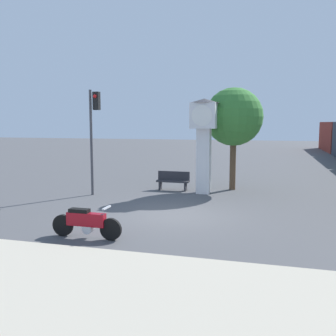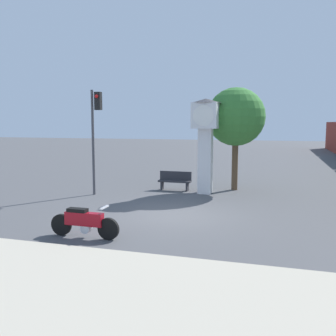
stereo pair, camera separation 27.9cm
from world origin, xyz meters
name	(u,v)px [view 2 (the right image)]	position (x,y,z in m)	size (l,w,h in m)	color
ground_plane	(172,215)	(0.00, 0.00, 0.00)	(120.00, 120.00, 0.00)	#4C4C4F
sidewalk_strip	(60,310)	(0.00, -7.21, 0.05)	(36.00, 6.00, 0.10)	#B2A893
motorcycle	(84,222)	(-1.73, -3.21, 0.46)	(2.16, 0.47, 0.95)	black
clock_tower	(206,131)	(0.32, 4.53, 2.94)	(1.40, 1.40, 4.40)	white
traffic_light	(95,124)	(-4.40, 2.78, 3.25)	(0.50, 0.35, 4.76)	#47474C
street_tree	(236,117)	(1.55, 5.85, 3.56)	(2.82, 2.82, 5.00)	brown
bench	(175,180)	(-1.25, 4.93, 0.49)	(1.60, 0.44, 0.92)	#2D2D33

